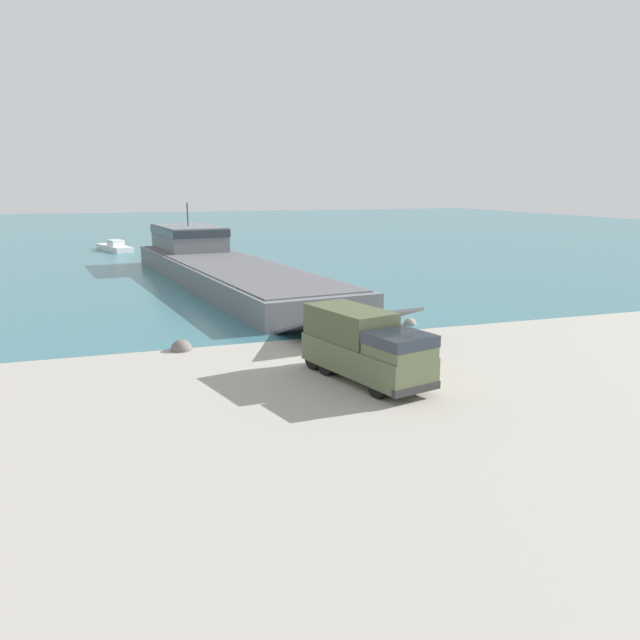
% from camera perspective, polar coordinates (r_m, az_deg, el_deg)
% --- Properties ---
extents(ground_plane, '(240.00, 240.00, 0.00)m').
position_cam_1_polar(ground_plane, '(30.85, 0.81, -3.78)').
color(ground_plane, '#9E998E').
extents(water_surface, '(240.00, 180.00, 0.01)m').
position_cam_1_polar(water_surface, '(123.43, -14.33, 7.87)').
color(water_surface, '#336B75').
rests_on(water_surface, ground_plane).
extents(landing_craft, '(12.77, 44.30, 6.76)m').
position_cam_1_polar(landing_craft, '(58.18, -9.35, 5.17)').
color(landing_craft, slate).
rests_on(landing_craft, ground_plane).
extents(military_truck, '(4.03, 7.35, 3.07)m').
position_cam_1_polar(military_truck, '(27.55, 4.15, -2.33)').
color(military_truck, '#566042').
rests_on(military_truck, ground_plane).
extents(soldier_on_ramp, '(0.50, 0.44, 1.81)m').
position_cam_1_polar(soldier_on_ramp, '(29.57, 8.14, -2.49)').
color(soldier_on_ramp, '#3D4C33').
rests_on(soldier_on_ramp, ground_plane).
extents(moored_boat_a, '(4.67, 8.67, 1.44)m').
position_cam_1_polar(moored_boat_a, '(88.06, -18.26, 6.36)').
color(moored_boat_a, white).
rests_on(moored_boat_a, ground_plane).
extents(cargo_crate, '(0.83, 0.87, 0.57)m').
position_cam_1_polar(cargo_crate, '(28.03, 8.11, -4.94)').
color(cargo_crate, '#475638').
rests_on(cargo_crate, ground_plane).
extents(shoreline_rock_a, '(1.13, 1.13, 1.13)m').
position_cam_1_polar(shoreline_rock_a, '(33.66, -12.55, -2.71)').
color(shoreline_rock_a, '#66605B').
rests_on(shoreline_rock_a, ground_plane).
extents(shoreline_rock_b, '(0.79, 0.79, 0.79)m').
position_cam_1_polar(shoreline_rock_b, '(39.35, 8.23, -0.39)').
color(shoreline_rock_b, gray).
rests_on(shoreline_rock_b, ground_plane).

